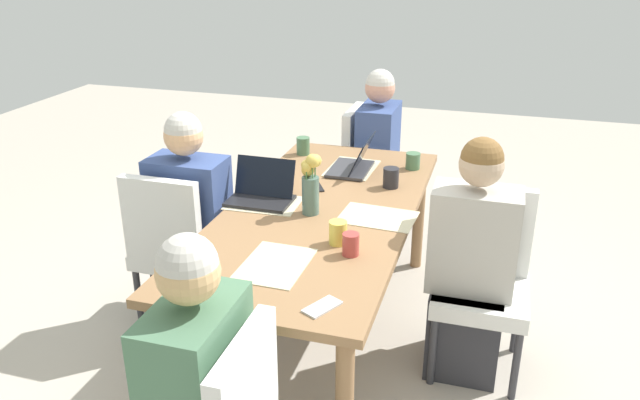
# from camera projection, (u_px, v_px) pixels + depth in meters

# --- Properties ---
(ground_plane) EXTENTS (10.00, 10.00, 0.00)m
(ground_plane) POSITION_uv_depth(u_px,v_px,m) (320.00, 335.00, 3.44)
(ground_plane) COLOR #B2A899
(dining_table) EXTENTS (2.03, 0.91, 0.75)m
(dining_table) POSITION_uv_depth(u_px,v_px,m) (320.00, 224.00, 3.18)
(dining_table) COLOR olive
(dining_table) RESTS_ON ground_plane
(chair_head_left_left_near) EXTENTS (0.44, 0.44, 0.90)m
(chair_head_left_left_near) POSITION_uv_depth(u_px,v_px,m) (368.00, 165.00, 4.48)
(chair_head_left_left_near) COLOR silver
(chair_head_left_left_near) RESTS_ON ground_plane
(person_head_left_left_near) EXTENTS (0.40, 0.36, 1.19)m
(person_head_left_left_near) POSITION_uv_depth(u_px,v_px,m) (377.00, 166.00, 4.39)
(person_head_left_left_near) COLOR #2D2D33
(person_head_left_left_near) RESTS_ON ground_plane
(chair_near_left_mid) EXTENTS (0.44, 0.44, 0.90)m
(chair_near_left_mid) POSITION_uv_depth(u_px,v_px,m) (176.00, 243.00, 3.36)
(chair_near_left_mid) COLOR silver
(chair_near_left_mid) RESTS_ON ground_plane
(person_near_left_mid) EXTENTS (0.36, 0.40, 1.19)m
(person_near_left_mid) POSITION_uv_depth(u_px,v_px,m) (192.00, 233.00, 3.40)
(person_near_left_mid) COLOR #2D2D33
(person_near_left_mid) RESTS_ON ground_plane
(chair_far_right_near) EXTENTS (0.44, 0.44, 0.90)m
(chair_far_right_near) POSITION_uv_depth(u_px,v_px,m) (483.00, 272.00, 3.06)
(chair_far_right_near) COLOR silver
(chair_far_right_near) RESTS_ON ground_plane
(person_far_right_near) EXTENTS (0.36, 0.40, 1.19)m
(person_far_right_near) POSITION_uv_depth(u_px,v_px,m) (470.00, 273.00, 3.00)
(person_far_right_near) COLOR #2D2D33
(person_far_right_near) RESTS_ON ground_plane
(flower_vase) EXTENTS (0.10, 0.10, 0.31)m
(flower_vase) POSITION_uv_depth(u_px,v_px,m) (311.00, 182.00, 3.04)
(flower_vase) COLOR #4C6B60
(flower_vase) RESTS_ON dining_table
(placemat_head_left_left_near) EXTENTS (0.37, 0.27, 0.00)m
(placemat_head_left_left_near) POSITION_uv_depth(u_px,v_px,m) (352.00, 168.00, 3.69)
(placemat_head_left_left_near) COLOR beige
(placemat_head_left_left_near) RESTS_ON dining_table
(placemat_near_left_mid) EXTENTS (0.27, 0.37, 0.00)m
(placemat_near_left_mid) POSITION_uv_depth(u_px,v_px,m) (264.00, 203.00, 3.21)
(placemat_near_left_mid) COLOR beige
(placemat_near_left_mid) RESTS_ON dining_table
(placemat_head_right_left_far) EXTENTS (0.36, 0.27, 0.00)m
(placemat_head_right_left_far) POSITION_uv_depth(u_px,v_px,m) (275.00, 264.00, 2.62)
(placemat_head_right_left_far) COLOR beige
(placemat_head_right_left_far) RESTS_ON dining_table
(placemat_far_right_near) EXTENTS (0.28, 0.38, 0.00)m
(placemat_far_right_near) POSITION_uv_depth(u_px,v_px,m) (378.00, 217.00, 3.05)
(placemat_far_right_near) COLOR beige
(placemat_far_right_near) RESTS_ON dining_table
(laptop_near_left_mid) EXTENTS (0.22, 0.32, 0.21)m
(laptop_near_left_mid) POSITION_uv_depth(u_px,v_px,m) (262.00, 193.00, 3.22)
(laptop_near_left_mid) COLOR black
(laptop_near_left_mid) RESTS_ON dining_table
(laptop_head_left_left_near) EXTENTS (0.32, 0.22, 0.20)m
(laptop_head_left_left_near) POSITION_uv_depth(u_px,v_px,m) (354.00, 164.00, 3.63)
(laptop_head_left_left_near) COLOR #38383D
(laptop_head_left_left_near) RESTS_ON dining_table
(coffee_mug_near_left) EXTENTS (0.08, 0.08, 0.11)m
(coffee_mug_near_left) POSITION_uv_depth(u_px,v_px,m) (303.00, 146.00, 3.91)
(coffee_mug_near_left) COLOR #47704C
(coffee_mug_near_left) RESTS_ON dining_table
(coffee_mug_near_right) EXTENTS (0.08, 0.08, 0.09)m
(coffee_mug_near_right) POSITION_uv_depth(u_px,v_px,m) (413.00, 161.00, 3.67)
(coffee_mug_near_right) COLOR #47704C
(coffee_mug_near_right) RESTS_ON dining_table
(coffee_mug_centre_left) EXTENTS (0.07, 0.07, 0.10)m
(coffee_mug_centre_left) POSITION_uv_depth(u_px,v_px,m) (351.00, 244.00, 2.68)
(coffee_mug_centre_left) COLOR #AD3D38
(coffee_mug_centre_left) RESTS_ON dining_table
(coffee_mug_centre_right) EXTENTS (0.09, 0.09, 0.11)m
(coffee_mug_centre_right) POSITION_uv_depth(u_px,v_px,m) (391.00, 178.00, 3.40)
(coffee_mug_centre_right) COLOR #232328
(coffee_mug_centre_right) RESTS_ON dining_table
(coffee_mug_far_left) EXTENTS (0.08, 0.08, 0.11)m
(coffee_mug_far_left) POSITION_uv_depth(u_px,v_px,m) (338.00, 233.00, 2.78)
(coffee_mug_far_left) COLOR #DBC64C
(coffee_mug_far_left) RESTS_ON dining_table
(phone_black) EXTENTS (0.17, 0.14, 0.01)m
(phone_black) POSITION_uv_depth(u_px,v_px,m) (315.00, 187.00, 3.42)
(phone_black) COLOR black
(phone_black) RESTS_ON dining_table
(phone_silver) EXTENTS (0.17, 0.13, 0.01)m
(phone_silver) POSITION_uv_depth(u_px,v_px,m) (322.00, 307.00, 2.32)
(phone_silver) COLOR silver
(phone_silver) RESTS_ON dining_table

